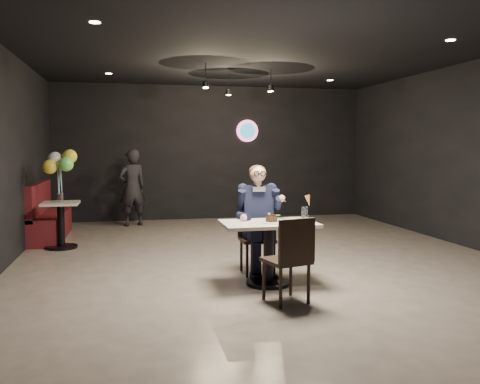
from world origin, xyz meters
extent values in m
plane|color=gray|center=(0.00, 0.00, 0.00)|extent=(9.00, 9.00, 0.00)
cube|color=black|center=(0.00, 2.00, 2.88)|extent=(1.40, 1.20, 0.36)
cube|color=silver|center=(-0.27, -1.22, 0.38)|extent=(1.10, 0.70, 0.75)
cube|color=black|center=(-0.27, -0.67, 0.46)|extent=(0.42, 0.46, 0.92)
cube|color=black|center=(-0.27, -1.91, 0.46)|extent=(0.52, 0.55, 0.92)
cube|color=black|center=(-0.27, -0.67, 0.72)|extent=(0.60, 0.80, 1.44)
cylinder|color=white|center=(-0.25, -1.31, 0.76)|extent=(0.23, 0.23, 0.01)
cube|color=black|center=(-0.25, -1.28, 0.80)|extent=(0.13, 0.12, 0.07)
ellipsoid|color=#378E2E|center=(-0.18, -1.31, 0.84)|extent=(0.06, 0.04, 0.01)
cylinder|color=silver|center=(0.17, -1.24, 0.84)|extent=(0.08, 0.08, 0.17)
cone|color=#B7804B|center=(0.20, -1.27, 1.00)|extent=(0.08, 0.08, 0.13)
cube|color=#490F13|center=(-3.25, 2.59, 0.50)|extent=(0.50, 2.00, 1.00)
cube|color=silver|center=(-2.95, 1.59, 0.35)|extent=(0.57, 0.57, 0.71)
cylinder|color=silver|center=(-2.95, 1.59, 0.82)|extent=(0.10, 0.10, 0.14)
cube|color=yellow|center=(-2.95, 1.59, 1.25)|extent=(0.42, 0.42, 0.69)
imported|color=black|center=(-1.81, 3.76, 0.79)|extent=(0.67, 0.55, 1.59)
camera|label=1|loc=(-1.86, -6.92, 1.63)|focal=38.00mm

